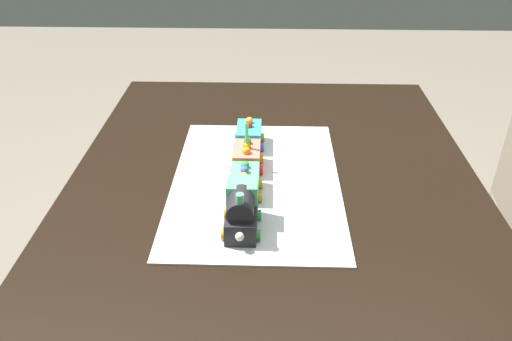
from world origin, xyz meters
name	(u,v)px	position (x,y,z in m)	size (l,w,h in m)	color
dining_table	(273,232)	(0.00, 0.00, 0.63)	(1.40, 1.00, 0.74)	black
cake_board	(256,182)	(0.05, 0.04, 0.74)	(0.60, 0.40, 0.00)	silver
cake_locomotive	(242,210)	(-0.13, 0.07, 0.79)	(0.14, 0.08, 0.12)	#232328
cake_car_gondola_mint_green	(245,183)	(0.00, 0.07, 0.77)	(0.10, 0.08, 0.07)	#59CC7A
cake_car_hopper_coral	(247,158)	(0.11, 0.07, 0.77)	(0.10, 0.08, 0.07)	#F27260
cake_car_tanker_turquoise	(249,136)	(0.23, 0.07, 0.77)	(0.10, 0.08, 0.07)	#38B7C6
birthday_candle	(247,131)	(0.11, 0.07, 0.85)	(0.01, 0.01, 0.06)	#66D872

